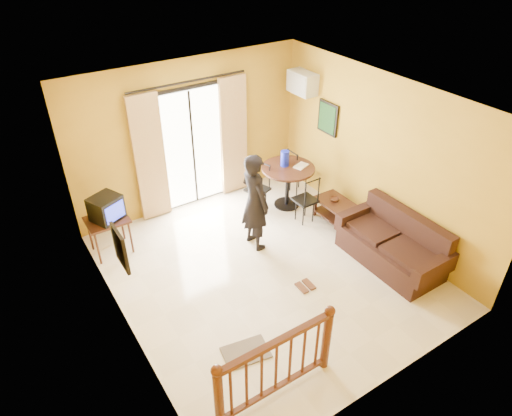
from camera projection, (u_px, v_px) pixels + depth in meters
ground at (266, 270)px, 7.33m from camera, size 5.00×5.00×0.00m
room_shell at (268, 178)px, 6.39m from camera, size 5.00×5.00×5.00m
balcony_door at (193, 147)px, 8.38m from camera, size 2.25×0.14×2.46m
tv_table at (107, 223)px, 7.43m from camera, size 0.66×0.55×0.66m
television at (106, 208)px, 7.28m from camera, size 0.58×0.55×0.41m
picture_left at (120, 248)px, 5.33m from camera, size 0.05×0.42×0.52m
dining_table at (288, 175)px, 8.57m from camera, size 1.00×1.00×0.83m
water_jug at (285, 158)px, 8.45m from camera, size 0.16×0.16×0.30m
serving_tray at (301, 166)px, 8.50m from camera, size 0.32×0.26×0.02m
dining_chairs at (286, 206)px, 8.88m from camera, size 1.51×1.29×0.95m
air_conditioner at (302, 83)px, 8.45m from camera, size 0.31×0.60×0.40m
botanical_print at (328, 118)px, 8.33m from camera, size 0.05×0.50×0.60m
coffee_table at (338, 210)px, 8.30m from camera, size 0.51×0.91×0.41m
bowl at (335, 199)px, 8.29m from camera, size 0.19×0.19×0.05m
sofa at (393, 245)px, 7.35m from camera, size 0.84×1.80×0.87m
standing_person at (255, 202)px, 7.43m from camera, size 0.43×0.64×1.72m
stair_balustrade at (276, 363)px, 5.17m from camera, size 1.63×0.13×1.04m
doormat at (246, 352)px, 5.97m from camera, size 0.66×0.50×0.02m
sandals at (305, 286)px, 7.01m from camera, size 0.25×0.25×0.03m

